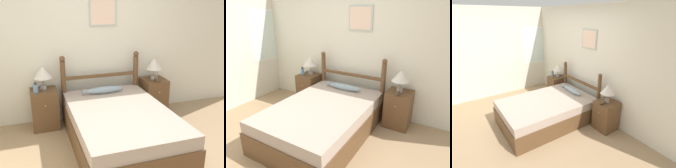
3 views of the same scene
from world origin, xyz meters
TOP-DOWN VIEW (x-y plane):
  - ground_plane at (0.00, 0.00)m, footprint 16.00×16.00m
  - wall_back at (0.00, 1.73)m, footprint 6.40×0.08m
  - wall_left at (-2.13, 0.02)m, footprint 0.08×6.40m
  - bed at (0.06, 0.57)m, footprint 1.37×2.03m
  - headboard at (0.06, 1.55)m, footprint 1.37×0.09m
  - nightstand_left at (-0.91, 1.46)m, footprint 0.42×0.45m
  - nightstand_right at (1.04, 1.46)m, footprint 0.42×0.45m
  - table_lamp_left at (-0.90, 1.51)m, footprint 0.29×0.29m
  - table_lamp_right at (1.02, 1.46)m, footprint 0.29×0.29m
  - bottle at (-1.03, 1.40)m, footprint 0.07×0.07m
  - model_boat at (1.02, 1.32)m, footprint 0.08×0.19m
  - fish_pillow at (0.03, 1.29)m, footprint 0.70×0.13m

SIDE VIEW (x-z plane):
  - ground_plane at x=0.00m, z-range 0.00..0.00m
  - bed at x=0.06m, z-range 0.00..0.53m
  - nightstand_left at x=-0.91m, z-range 0.00..0.64m
  - nightstand_right at x=1.04m, z-range 0.00..0.64m
  - fish_pillow at x=0.03m, z-range 0.54..0.65m
  - headboard at x=0.06m, z-range 0.04..1.19m
  - model_boat at x=1.02m, z-range 0.56..0.75m
  - bottle at x=-1.03m, z-range 0.63..0.80m
  - table_lamp_left at x=-0.90m, z-range 0.72..1.10m
  - table_lamp_right at x=1.02m, z-range 0.72..1.10m
  - wall_left at x=-2.13m, z-range 0.00..2.55m
  - wall_back at x=0.00m, z-range 0.00..2.55m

